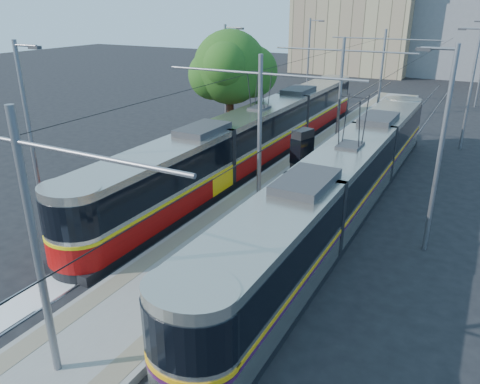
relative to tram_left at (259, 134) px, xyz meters
The scene contains 13 objects.
ground 15.84m from the tram_left, 76.79° to the right, with size 160.00×160.00×0.00m, color black.
platform 4.26m from the tram_left, 24.86° to the left, with size 4.00×50.00×0.30m, color gray.
tactile_strip_left 3.06m from the tram_left, 37.81° to the left, with size 0.70×50.00×0.01m, color gray.
tactile_strip_right 5.50m from the tram_left, 18.28° to the left, with size 0.70×50.00×0.01m, color gray.
rails 4.31m from the tram_left, 24.86° to the left, with size 8.71×70.00×0.03m.
track_arrow 18.41m from the tram_left, 90.00° to the right, with size 1.20×5.00×0.01m, color silver.
tram_left is the anchor object (origin of this frame).
tram_right 9.01m from the tram_left, 36.96° to the right, with size 2.43×27.63×5.50m.
catenary 4.72m from the tram_left, 18.11° to the right, with size 9.20×70.00×7.00m.
street_lamps 7.16m from the tram_left, 57.58° to the left, with size 15.18×38.22×8.00m.
shelter 4.37m from the tram_left, 31.09° to the right, with size 1.06×1.36×2.64m.
tree 5.08m from the tram_left, 142.04° to the left, with size 5.35×4.95×7.77m.
building_left 45.36m from the tram_left, 98.15° to the left, with size 16.32×12.24×12.59m.
Camera 1 is at (8.86, -10.27, 9.25)m, focal length 35.00 mm.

